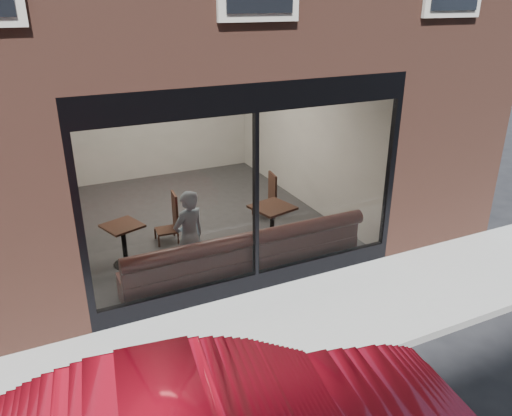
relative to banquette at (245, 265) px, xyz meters
name	(u,v)px	position (x,y,z in m)	size (l,w,h in m)	color
ground	(328,371)	(0.00, -2.45, -0.23)	(120.00, 120.00, 0.00)	black
sidewalk_near	(288,326)	(0.00, -1.45, -0.22)	(40.00, 2.00, 0.01)	gray
kerb_near	(330,369)	(0.00, -2.50, -0.17)	(40.00, 0.10, 0.12)	gray
host_building_pier_right	(286,101)	(3.75, 5.55, 1.38)	(2.50, 12.00, 3.20)	brown
host_building_backfill	(125,94)	(0.00, 8.55, 1.38)	(5.00, 6.00, 3.20)	brown
cafe_floor	(194,219)	(0.00, 2.55, -0.21)	(6.00, 6.00, 0.00)	#2D2D30
cafe_ceiling	(186,59)	(0.00, 2.55, 2.97)	(6.00, 6.00, 0.00)	white
cafe_wall_back	(151,114)	(0.00, 5.54, 1.37)	(5.00, 5.00, 0.00)	beige
cafe_wall_left	(54,161)	(-2.49, 2.55, 1.37)	(6.00, 6.00, 0.00)	beige
cafe_wall_right	(301,131)	(2.49, 2.55, 1.37)	(6.00, 6.00, 0.00)	beige
storefront_kick	(256,281)	(0.00, -0.40, -0.08)	(5.00, 0.10, 0.30)	black
storefront_header	(256,97)	(0.00, -0.40, 2.77)	(5.00, 0.10, 0.40)	black
storefront_mullion	(256,198)	(0.00, -0.40, 1.32)	(0.06, 0.10, 2.50)	black
storefront_glass	(257,199)	(0.00, -0.43, 1.33)	(4.80, 4.80, 0.00)	white
banquette	(245,265)	(0.00, 0.00, 0.00)	(4.00, 0.55, 0.45)	#3B1815
person	(189,238)	(-0.83, 0.27, 0.55)	(0.57, 0.37, 1.56)	#92ABC0
cafe_table_left	(122,226)	(-1.67, 1.25, 0.52)	(0.57, 0.57, 0.04)	black
cafe_table_right	(272,207)	(0.94, 0.88, 0.52)	(0.67, 0.67, 0.04)	black
cafe_chair_left	(166,230)	(-0.79, 1.80, 0.01)	(0.37, 0.37, 0.04)	black
cafe_chair_right	(264,207)	(1.33, 2.02, 0.01)	(0.42, 0.42, 0.04)	black
wall_poster	(61,177)	(-2.45, 1.99, 1.25)	(0.02, 0.56, 0.74)	white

